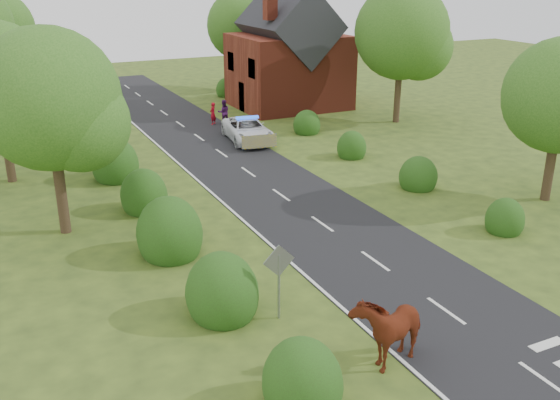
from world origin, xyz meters
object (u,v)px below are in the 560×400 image
pedestrian_red (213,114)px  cow (388,331)px  road_sign (279,271)px  police_van (248,130)px  pedestrian_purple (224,112)px

pedestrian_red → cow: bearing=38.3°
road_sign → pedestrian_red: road_sign is taller
police_van → pedestrian_red: (-0.42, 5.12, 0.05)m
cow → pedestrian_purple: bearing=149.6°
pedestrian_purple → road_sign: bearing=81.6°
cow → pedestrian_purple: (5.95, 27.89, -0.01)m
cow → police_van: (5.69, 23.11, -0.16)m
cow → pedestrian_red: size_ratio=1.61×
road_sign → pedestrian_red: bearing=74.2°
pedestrian_red → road_sign: bearing=33.1°
road_sign → pedestrian_purple: 25.86m
cow → pedestrian_purple: 28.52m
police_van → pedestrian_purple: size_ratio=3.16×
road_sign → pedestrian_purple: road_sign is taller
pedestrian_red → pedestrian_purple: pedestrian_purple is taller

